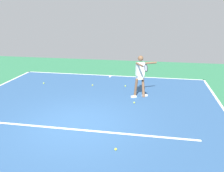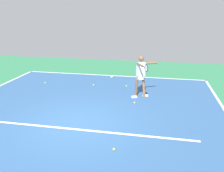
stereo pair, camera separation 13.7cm
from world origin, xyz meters
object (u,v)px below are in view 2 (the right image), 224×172
(tennis_player, at_px, (141,74))
(tennis_ball_near_service_line, at_px, (134,103))
(tennis_ball_far_corner, at_px, (126,86))
(tennis_ball_by_baseline, at_px, (114,149))
(tennis_ball_by_sideline, at_px, (93,85))
(tennis_ball_centre_court, at_px, (45,83))

(tennis_player, xyz_separation_m, tennis_ball_near_service_line, (0.17, 0.78, -1.01))
(tennis_player, bearing_deg, tennis_ball_far_corner, -86.94)
(tennis_ball_by_baseline, relative_size, tennis_ball_far_corner, 1.00)
(tennis_player, bearing_deg, tennis_ball_by_baseline, 58.13)
(tennis_player, bearing_deg, tennis_ball_by_sideline, -53.78)
(tennis_ball_by_baseline, height_order, tennis_ball_by_sideline, same)
(tennis_ball_by_baseline, height_order, tennis_ball_near_service_line, same)
(tennis_ball_by_sideline, bearing_deg, tennis_ball_far_corner, -174.47)
(tennis_ball_near_service_line, height_order, tennis_ball_far_corner, same)
(tennis_player, distance_m, tennis_ball_centre_court, 5.16)
(tennis_player, xyz_separation_m, tennis_ball_far_corner, (0.80, -1.36, -1.01))
(tennis_player, bearing_deg, tennis_ball_centre_court, -39.66)
(tennis_ball_centre_court, xyz_separation_m, tennis_ball_far_corner, (-4.15, -0.27, 0.00))
(tennis_ball_by_sideline, bearing_deg, tennis_ball_by_baseline, 110.87)
(tennis_ball_near_service_line, xyz_separation_m, tennis_ball_far_corner, (0.63, -2.14, 0.00))
(tennis_ball_by_baseline, bearing_deg, tennis_ball_far_corner, -85.37)
(tennis_ball_centre_court, xyz_separation_m, tennis_ball_near_service_line, (-4.78, 1.87, 0.00))
(tennis_player, relative_size, tennis_ball_near_service_line, 27.36)
(tennis_ball_far_corner, bearing_deg, tennis_ball_centre_court, 3.78)
(tennis_ball_near_service_line, relative_size, tennis_ball_far_corner, 1.00)
(tennis_player, distance_m, tennis_ball_by_baseline, 4.36)
(tennis_ball_near_service_line, distance_m, tennis_ball_far_corner, 2.23)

